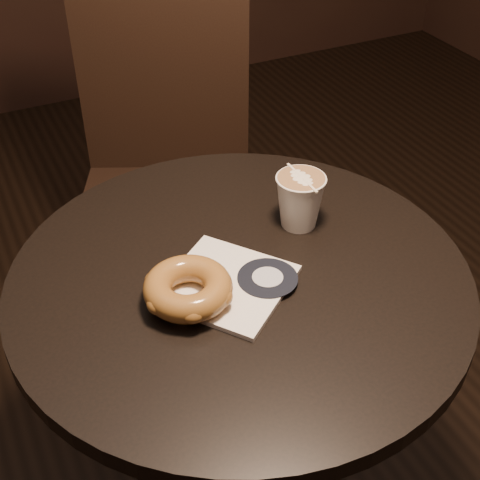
# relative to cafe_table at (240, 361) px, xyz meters

# --- Properties ---
(cafe_table) EXTENTS (0.70, 0.70, 0.75)m
(cafe_table) POSITION_rel_cafe_table_xyz_m (0.00, 0.00, 0.00)
(cafe_table) COLOR black
(cafe_table) RESTS_ON ground
(chair) EXTENTS (0.55, 0.55, 1.04)m
(chair) POSITION_rel_cafe_table_xyz_m (0.12, 0.67, 0.03)
(chair) COLOR black
(chair) RESTS_ON ground
(pastry_bag) EXTENTS (0.24, 0.24, 0.01)m
(pastry_bag) POSITION_rel_cafe_table_xyz_m (-0.03, -0.02, 0.20)
(pastry_bag) COLOR white
(pastry_bag) RESTS_ON cafe_table
(doughnut) EXTENTS (0.13, 0.13, 0.04)m
(doughnut) POSITION_rel_cafe_table_xyz_m (-0.09, -0.03, 0.23)
(doughnut) COLOR brown
(doughnut) RESTS_ON pastry_bag
(latte_cup) EXTENTS (0.08, 0.08, 0.09)m
(latte_cup) POSITION_rel_cafe_table_xyz_m (0.14, 0.07, 0.24)
(latte_cup) COLOR white
(latte_cup) RESTS_ON cafe_table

